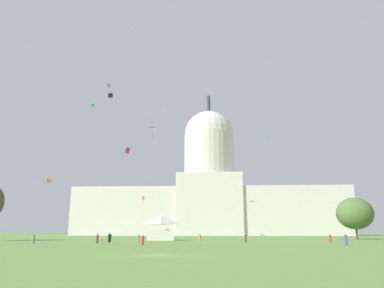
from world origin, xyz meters
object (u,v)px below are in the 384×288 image
Objects in this scene: person_maroon_back_center at (246,238)px; kite_blue_mid at (152,130)px; kite_lime_high at (164,112)px; kite_black_mid at (110,96)px; person_denim_mid_center at (346,240)px; kite_green_high at (92,105)px; person_red_edge_west at (330,238)px; event_tent at (160,227)px; kite_violet_high at (109,85)px; person_black_aisle_center at (109,238)px; person_purple_deep_crowd at (110,237)px; person_grey_lawn_far_right at (33,239)px; person_orange_lawn_far_left at (200,238)px; kite_pink_low at (143,199)px; kite_magenta_low at (127,150)px; person_grey_front_center at (139,239)px; kite_yellow_low at (231,180)px; person_red_front_right at (142,240)px; capitol_building at (210,194)px; tree_east_mid at (355,213)px; person_maroon_near_tree_east at (97,239)px; kite_turquoise_mid at (268,141)px.

person_maroon_back_center is 0.43× the size of kite_blue_mid.
kite_lime_high is 1.47× the size of kite_black_mid.
kite_green_high is (-57.11, 49.06, 39.69)m from person_denim_mid_center.
kite_black_mid is at bearing -31.52° from person_red_edge_west.
event_tent is 2.02× the size of kite_violet_high.
person_black_aisle_center is 13.14m from person_purple_deep_crowd.
person_purple_deep_crowd is 45.28m from person_red_edge_west.
person_grey_lawn_far_right is 1.06× the size of person_orange_lawn_far_left.
person_purple_deep_crowd is 0.42× the size of kite_blue_mid.
kite_magenta_low is (4.60, -38.55, 4.85)m from kite_pink_low.
kite_violet_high reaches higher than kite_green_high.
kite_pink_low reaches higher than person_grey_front_center.
kite_black_mid is at bearing 50.52° from kite_yellow_low.
person_red_front_right is at bearing -71.52° from kite_black_mid.
capitol_building is at bearing -81.52° from kite_yellow_low.
person_orange_lawn_far_left is 1.30× the size of kite_magenta_low.
tree_east_mid is 77.59m from person_grey_lawn_far_right.
kite_violet_high reaches higher than tree_east_mid.
kite_black_mid is at bearing 92.94° from kite_lime_high.
person_maroon_back_center is at bearing -47.07° from event_tent.
person_grey_front_center is at bearing 85.54° from kite_blue_mid.
person_red_edge_west is 1.03× the size of person_maroon_near_tree_east.
person_black_aisle_center is 82.78m from kite_violet_high.
kite_violet_high is at bearing -60.22° from person_red_edge_west.
kite_green_high reaches higher than kite_black_mid.
kite_green_high reaches higher than kite_yellow_low.
kite_lime_high is (-10.30, 90.25, 50.22)m from person_red_front_right.
kite_yellow_low reaches higher than person_grey_lawn_far_right.
person_grey_front_center is at bearing 69.71° from kite_yellow_low.
kite_green_high is 49.68m from kite_yellow_low.
person_maroon_near_tree_east is 49.42m from kite_blue_mid.
kite_pink_low reaches higher than person_red_edge_west.
capitol_building is at bearing -106.99° from kite_lime_high.
kite_violet_high is (-36.05, 41.94, 55.14)m from person_orange_lawn_far_left.
person_black_aisle_center is at bearing 12.08° from person_denim_mid_center.
person_red_front_right is at bearing 77.21° from kite_yellow_low.
event_tent is 4.56× the size of person_grey_front_center.
person_denim_mid_center is at bearing 55.36° from person_red_front_right.
person_red_front_right is at bearing -136.77° from tree_east_mid.
kite_pink_low is at bearing -52.32° from person_red_edge_west.
person_red_edge_west is 1.37× the size of kite_black_mid.
tree_east_mid is at bearing -136.70° from person_grey_front_center.
person_denim_mid_center is (-1.35, -12.17, -0.00)m from person_red_edge_west.
person_red_edge_west is at bearing 110.55° from kite_yellow_low.
kite_yellow_low is at bearing 66.30° from kite_violet_high.
person_orange_lawn_far_left is (-22.73, 28.44, -0.12)m from person_denim_mid_center.
kite_turquoise_mid is at bearing 54.88° from person_maroon_back_center.
kite_lime_high reaches higher than tree_east_mid.
kite_violet_high reaches higher than kite_pink_low.
kite_black_mid is (-45.32, 12.46, 33.11)m from person_red_edge_west.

